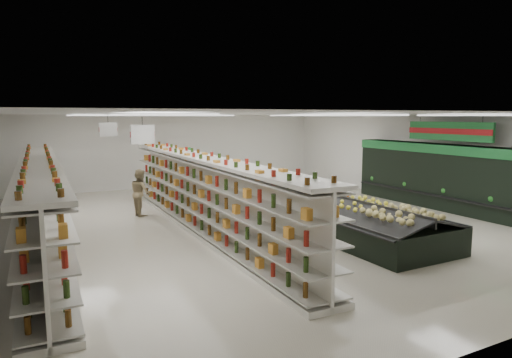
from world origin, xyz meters
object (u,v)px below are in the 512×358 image
gondola_left (41,207)px  produce_island (338,214)px  shopper_main (261,204)px  gondola_center (203,197)px  shopper_background (141,192)px  soda_endcap (174,175)px

gondola_left → produce_island: bearing=-15.5°
gondola_left → shopper_main: bearing=-18.0°
gondola_left → gondola_center: bearing=-7.5°
produce_island → shopper_background: (-4.33, 4.46, 0.29)m
soda_endcap → shopper_main: bearing=-88.3°
produce_island → soda_endcap: soda_endcap is taller
soda_endcap → shopper_background: size_ratio=1.18×
shopper_main → shopper_background: (-2.16, 4.02, -0.11)m
gondola_center → soda_endcap: 5.61m
gondola_center → soda_endcap: (0.94, 5.53, -0.09)m
produce_island → shopper_main: 2.25m
gondola_left → gondola_center: gondola_center is taller
gondola_center → produce_island: gondola_center is taller
gondola_center → produce_island: (3.30, -1.64, -0.49)m
gondola_left → soda_endcap: gondola_left is taller
gondola_center → soda_endcap: gondola_center is taller
produce_island → shopper_background: size_ratio=4.49×
gondola_left → produce_island: 7.65m
shopper_background → produce_island: bearing=-142.1°
gondola_left → shopper_main: size_ratio=6.93×
gondola_left → soda_endcap: 6.91m
gondola_left → shopper_background: bearing=38.2°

